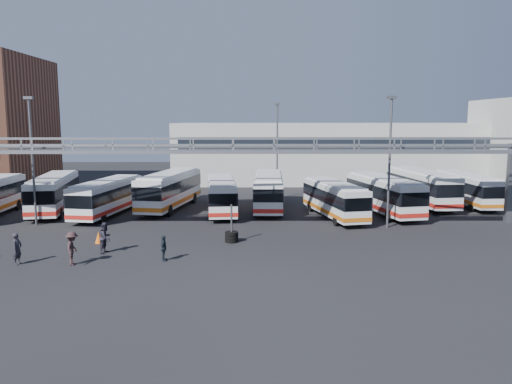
{
  "coord_description": "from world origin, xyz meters",
  "views": [
    {
      "loc": [
        1.55,
        -31.39,
        8.34
      ],
      "look_at": [
        1.68,
        6.0,
        2.98
      ],
      "focal_mm": 35.0,
      "sensor_mm": 36.0,
      "label": 1
    }
  ],
  "objects_px": {
    "bus_4": "(221,194)",
    "bus_5": "(269,190)",
    "pedestrian_b": "(106,238)",
    "light_pole_mid": "(390,155)",
    "bus_3": "(170,189)",
    "bus_2": "(107,196)",
    "light_pole_back": "(277,145)",
    "pedestrian_a": "(17,249)",
    "bus_8": "(421,186)",
    "bus_6": "(334,198)",
    "bus_7": "(383,193)",
    "light_pole_left": "(32,154)",
    "tire_stack": "(232,236)",
    "pedestrian_d": "(164,248)",
    "pedestrian_c": "(72,248)",
    "bus_1": "(54,192)",
    "bus_9": "(467,188)",
    "cone_right": "(99,237)"
  },
  "relations": [
    {
      "from": "bus_5",
      "to": "pedestrian_c",
      "type": "height_order",
      "value": "bus_5"
    },
    {
      "from": "bus_4",
      "to": "cone_right",
      "type": "height_order",
      "value": "bus_4"
    },
    {
      "from": "bus_7",
      "to": "light_pole_left",
      "type": "bearing_deg",
      "value": 177.82
    },
    {
      "from": "bus_2",
      "to": "bus_5",
      "type": "distance_m",
      "value": 14.62
    },
    {
      "from": "bus_7",
      "to": "tire_stack",
      "type": "bearing_deg",
      "value": -153.0
    },
    {
      "from": "pedestrian_c",
      "to": "tire_stack",
      "type": "bearing_deg",
      "value": -64.91
    },
    {
      "from": "bus_4",
      "to": "bus_5",
      "type": "bearing_deg",
      "value": 16.25
    },
    {
      "from": "bus_1",
      "to": "bus_9",
      "type": "distance_m",
      "value": 39.45
    },
    {
      "from": "light_pole_mid",
      "to": "light_pole_back",
      "type": "relative_size",
      "value": 1.0
    },
    {
      "from": "bus_1",
      "to": "pedestrian_d",
      "type": "xyz_separation_m",
      "value": [
        12.9,
        -16.05,
        -1.1
      ]
    },
    {
      "from": "pedestrian_c",
      "to": "bus_1",
      "type": "bearing_deg",
      "value": 18.41
    },
    {
      "from": "bus_2",
      "to": "bus_4",
      "type": "height_order",
      "value": "bus_2"
    },
    {
      "from": "bus_1",
      "to": "cone_right",
      "type": "xyz_separation_m",
      "value": [
        7.63,
        -11.67,
        -1.47
      ]
    },
    {
      "from": "light_pole_left",
      "to": "bus_2",
      "type": "xyz_separation_m",
      "value": [
        4.55,
        4.18,
        -3.98
      ]
    },
    {
      "from": "light_pole_back",
      "to": "bus_5",
      "type": "distance_m",
      "value": 8.05
    },
    {
      "from": "pedestrian_a",
      "to": "tire_stack",
      "type": "distance_m",
      "value": 13.4
    },
    {
      "from": "light_pole_mid",
      "to": "bus_8",
      "type": "xyz_separation_m",
      "value": [
        6.04,
        10.33,
        -3.79
      ]
    },
    {
      "from": "bus_3",
      "to": "bus_6",
      "type": "xyz_separation_m",
      "value": [
        14.91,
        -4.42,
        -0.22
      ]
    },
    {
      "from": "bus_4",
      "to": "light_pole_back",
      "type": "bearing_deg",
      "value": 52.49
    },
    {
      "from": "bus_5",
      "to": "bus_6",
      "type": "height_order",
      "value": "bus_5"
    },
    {
      "from": "bus_8",
      "to": "pedestrian_b",
      "type": "relative_size",
      "value": 5.93
    },
    {
      "from": "light_pole_mid",
      "to": "pedestrian_c",
      "type": "height_order",
      "value": "light_pole_mid"
    },
    {
      "from": "bus_3",
      "to": "tire_stack",
      "type": "distance_m",
      "value": 14.73
    },
    {
      "from": "pedestrian_c",
      "to": "cone_right",
      "type": "distance_m",
      "value": 5.24
    },
    {
      "from": "light_pole_back",
      "to": "bus_8",
      "type": "distance_m",
      "value": 15.28
    },
    {
      "from": "light_pole_left",
      "to": "pedestrian_d",
      "type": "relative_size",
      "value": 6.58
    },
    {
      "from": "bus_6",
      "to": "tire_stack",
      "type": "height_order",
      "value": "bus_6"
    },
    {
      "from": "bus_6",
      "to": "pedestrian_d",
      "type": "height_order",
      "value": "bus_6"
    },
    {
      "from": "bus_5",
      "to": "cone_right",
      "type": "bearing_deg",
      "value": -130.9
    },
    {
      "from": "bus_2",
      "to": "pedestrian_b",
      "type": "height_order",
      "value": "bus_2"
    },
    {
      "from": "pedestrian_c",
      "to": "bus_7",
      "type": "bearing_deg",
      "value": -60.37
    },
    {
      "from": "bus_3",
      "to": "bus_5",
      "type": "height_order",
      "value": "bus_3"
    },
    {
      "from": "bus_3",
      "to": "bus_4",
      "type": "bearing_deg",
      "value": -13.48
    },
    {
      "from": "bus_1",
      "to": "bus_7",
      "type": "bearing_deg",
      "value": -11.49
    },
    {
      "from": "bus_4",
      "to": "pedestrian_a",
      "type": "distance_m",
      "value": 19.64
    },
    {
      "from": "pedestrian_b",
      "to": "light_pole_mid",
      "type": "bearing_deg",
      "value": -55.14
    },
    {
      "from": "tire_stack",
      "to": "pedestrian_d",
      "type": "bearing_deg",
      "value": -129.61
    },
    {
      "from": "bus_6",
      "to": "bus_9",
      "type": "distance_m",
      "value": 15.37
    },
    {
      "from": "light_pole_mid",
      "to": "pedestrian_a",
      "type": "xyz_separation_m",
      "value": [
        -24.29,
        -10.05,
        -4.79
      ]
    },
    {
      "from": "tire_stack",
      "to": "light_pole_back",
      "type": "bearing_deg",
      "value": 78.44
    },
    {
      "from": "bus_4",
      "to": "bus_6",
      "type": "height_order",
      "value": "bus_4"
    },
    {
      "from": "bus_5",
      "to": "tire_stack",
      "type": "relative_size",
      "value": 4.22
    },
    {
      "from": "bus_8",
      "to": "pedestrian_b",
      "type": "bearing_deg",
      "value": -152.03
    },
    {
      "from": "bus_9",
      "to": "tire_stack",
      "type": "height_order",
      "value": "bus_9"
    },
    {
      "from": "light_pole_back",
      "to": "pedestrian_a",
      "type": "bearing_deg",
      "value": -123.03
    },
    {
      "from": "light_pole_back",
      "to": "pedestrian_c",
      "type": "bearing_deg",
      "value": -117.4
    },
    {
      "from": "light_pole_left",
      "to": "bus_3",
      "type": "distance_m",
      "value": 12.71
    },
    {
      "from": "bus_5",
      "to": "pedestrian_d",
      "type": "xyz_separation_m",
      "value": [
        -6.77,
        -17.36,
        -1.08
      ]
    },
    {
      "from": "pedestrian_a",
      "to": "bus_2",
      "type": "bearing_deg",
      "value": 4.01
    },
    {
      "from": "bus_5",
      "to": "pedestrian_a",
      "type": "distance_m",
      "value": 23.62
    }
  ]
}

